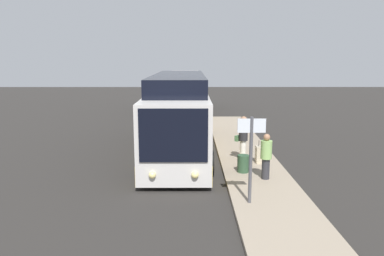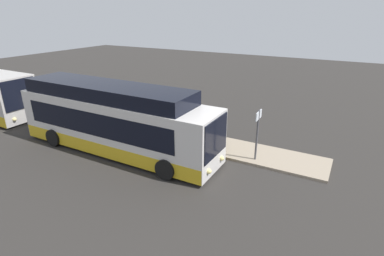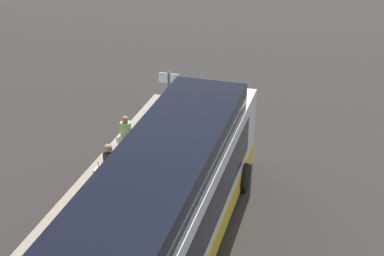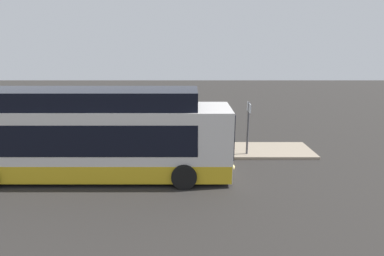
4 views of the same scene
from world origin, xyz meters
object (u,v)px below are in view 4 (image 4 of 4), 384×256
object	(u,v)px
sign_post	(247,121)
passenger_waiting	(151,131)
suitcase	(161,141)
bus_lead	(86,138)
passenger_boarding	(200,132)
trash_bin	(185,146)

from	to	relation	value
sign_post	passenger_waiting	bearing A→B (deg)	174.81
suitcase	sign_post	size ratio (longest dim) A/B	0.36
bus_lead	passenger_waiting	world-z (taller)	bus_lead
bus_lead	passenger_boarding	world-z (taller)	bus_lead
suitcase	sign_post	xyz separation A→B (m)	(4.31, -1.03, 1.29)
bus_lead	passenger_waiting	bearing A→B (deg)	50.09
bus_lead	trash_bin	world-z (taller)	bus_lead
passenger_waiting	trash_bin	xyz separation A→B (m)	(1.67, -0.21, -0.70)
passenger_boarding	passenger_waiting	distance (m)	2.51
passenger_waiting	trash_bin	distance (m)	1.82
sign_post	bus_lead	bearing A→B (deg)	-161.76
suitcase	sign_post	bearing A→B (deg)	-13.40
bus_lead	sign_post	size ratio (longest dim) A/B	4.50
passenger_waiting	sign_post	distance (m)	4.76
passenger_waiting	trash_bin	world-z (taller)	passenger_waiting
bus_lead	trash_bin	size ratio (longest dim) A/B	17.84
passenger_waiting	passenger_boarding	bearing A→B (deg)	-123.42
passenger_boarding	passenger_waiting	bearing A→B (deg)	121.21
passenger_boarding	suitcase	world-z (taller)	passenger_boarding
bus_lead	sign_post	xyz separation A→B (m)	(6.98, 2.30, 0.13)
passenger_waiting	trash_bin	size ratio (longest dim) A/B	2.87
passenger_boarding	trash_bin	xyz separation A→B (m)	(-0.79, -0.69, -0.54)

